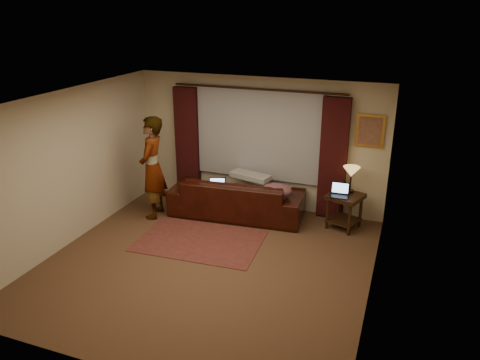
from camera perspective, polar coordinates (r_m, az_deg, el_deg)
name	(u,v)px	position (r m, az deg, el deg)	size (l,w,h in m)	color
floor	(208,263)	(7.60, -3.93, -10.05)	(5.00, 5.00, 0.01)	brown
ceiling	(203,101)	(6.66, -4.49, 9.60)	(5.00, 5.00, 0.02)	silver
wall_back	(258,143)	(9.23, 2.25, 4.50)	(5.00, 0.02, 2.60)	beige
wall_front	(105,271)	(5.09, -16.08, -10.58)	(5.00, 0.02, 2.60)	beige
wall_left	(70,168)	(8.33, -20.06, 1.41)	(0.02, 5.00, 2.60)	beige
wall_right	(378,211)	(6.46, 16.47, -3.68)	(0.02, 5.00, 2.60)	beige
sheer_curtain	(257,134)	(9.12, 2.15, 5.61)	(2.50, 0.05, 1.80)	#9C9DA4
drape_left	(188,143)	(9.72, -6.42, 4.49)	(0.50, 0.14, 2.30)	black
drape_right	(333,159)	(8.83, 11.30, 2.53)	(0.50, 0.14, 2.30)	black
curtain_rod	(257,89)	(8.88, 2.12, 11.02)	(0.04, 0.04, 3.40)	black
picture_frame	(370,131)	(8.68, 15.57, 5.79)	(0.50, 0.04, 0.60)	gold
sofa	(237,190)	(8.98, -0.39, -1.25)	(2.55, 1.10, 1.03)	black
throw_blanket	(251,163)	(8.95, 1.29, 2.14)	(0.79, 0.32, 0.09)	#9B9A93
clothing_pile	(277,191)	(8.68, 4.53, -1.29)	(0.56, 0.43, 0.24)	brown
laptop_sofa	(217,186)	(8.91, -2.79, -0.68)	(0.31, 0.34, 0.23)	black
area_rug	(200,241)	(8.24, -4.93, -7.38)	(2.11, 1.41, 0.01)	brown
end_table	(344,211)	(8.75, 12.58, -3.73)	(0.57, 0.57, 0.66)	black
tiffany_lamp	(351,180)	(8.67, 13.34, 0.06)	(0.30, 0.30, 0.48)	olive
laptop_table	(339,191)	(8.46, 12.02, -1.26)	(0.32, 0.35, 0.23)	black
person	(152,168)	(8.94, -10.63, 1.48)	(0.58, 0.58, 1.97)	#9B9A93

